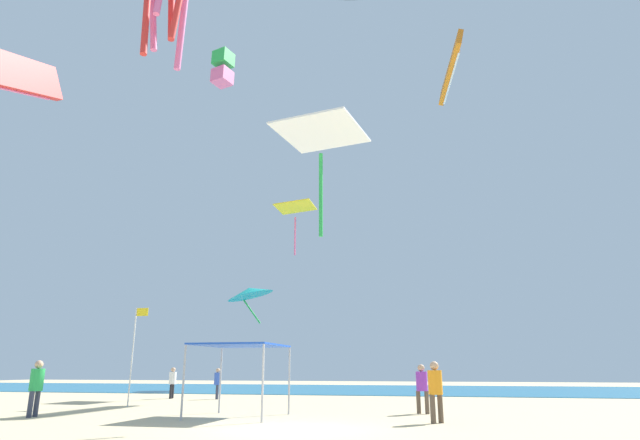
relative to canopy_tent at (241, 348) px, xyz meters
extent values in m
cube|color=#D1BA8C|center=(2.76, -3.31, -2.30)|extent=(110.00, 110.00, 0.10)
cube|color=#1E6B93|center=(2.76, 25.20, -2.24)|extent=(110.00, 20.28, 0.03)
cylinder|color=#B2B2B7|center=(-1.33, -1.50, -1.09)|extent=(0.07, 0.07, 2.32)
cylinder|color=#B2B2B7|center=(1.33, -1.50, -1.09)|extent=(0.07, 0.07, 2.32)
cylinder|color=#B2B2B7|center=(-1.33, 1.50, -1.09)|extent=(0.07, 0.07, 2.32)
cylinder|color=#B2B2B7|center=(1.33, 1.50, -1.09)|extent=(0.07, 0.07, 2.32)
cube|color=blue|center=(0.00, 0.00, 0.10)|extent=(2.73, 3.07, 0.06)
cylinder|color=#33384C|center=(-6.79, -1.31, -1.83)|extent=(0.16, 0.16, 0.84)
cylinder|color=#33384C|center=(-6.75, -1.63, -1.83)|extent=(0.16, 0.16, 0.84)
cylinder|color=green|center=(-6.77, -1.47, -1.05)|extent=(0.44, 0.44, 0.73)
sphere|color=tan|center=(-6.77, -1.47, -0.54)|extent=(0.27, 0.27, 0.27)
cylinder|color=black|center=(-7.65, 9.80, -1.88)|extent=(0.15, 0.15, 0.74)
cylinder|color=black|center=(-7.69, 10.09, -1.88)|extent=(0.15, 0.15, 0.74)
cylinder|color=white|center=(-7.67, 9.94, -1.19)|extent=(0.39, 0.39, 0.65)
sphere|color=tan|center=(-7.67, 9.94, -0.74)|extent=(0.24, 0.24, 0.24)
cylinder|color=brown|center=(5.86, 2.78, -1.86)|extent=(0.15, 0.15, 0.79)
cylinder|color=brown|center=(6.16, 2.71, -1.86)|extent=(0.15, 0.15, 0.79)
cylinder|color=purple|center=(6.01, 2.74, -1.13)|extent=(0.41, 0.41, 0.68)
sphere|color=tan|center=(6.01, 2.74, -0.66)|extent=(0.26, 0.26, 0.26)
cylinder|color=#33384C|center=(-4.95, 9.76, -1.89)|extent=(0.14, 0.14, 0.72)
cylinder|color=#33384C|center=(-5.07, 10.02, -1.89)|extent=(0.14, 0.14, 0.72)
cylinder|color=blue|center=(-5.01, 9.89, -1.21)|extent=(0.38, 0.38, 0.63)
sphere|color=tan|center=(-5.01, 9.89, -0.78)|extent=(0.24, 0.24, 0.24)
cylinder|color=brown|center=(6.64, -0.49, -1.85)|extent=(0.16, 0.16, 0.81)
cylinder|color=brown|center=(6.42, -0.72, -1.85)|extent=(0.16, 0.16, 0.81)
cylinder|color=orange|center=(6.53, -0.60, -1.08)|extent=(0.43, 0.43, 0.71)
sphere|color=tan|center=(6.53, -0.60, -0.60)|extent=(0.27, 0.27, 0.27)
cylinder|color=silver|center=(-6.43, 3.71, -0.17)|extent=(0.06, 0.06, 4.17)
cube|color=yellow|center=(-6.12, 3.71, 1.74)|extent=(0.55, 0.02, 0.35)
cube|color=yellow|center=(-2.22, 15.03, 9.81)|extent=(2.46, 2.46, 0.28)
cylinder|color=pink|center=(-2.22, 15.03, 7.79)|extent=(0.12, 0.12, 2.60)
cube|color=red|center=(-10.38, -0.83, 11.60)|extent=(0.89, 5.39, 3.28)
cube|color=pink|center=(-10.38, -0.83, 10.88)|extent=(0.43, 4.15, 1.81)
cylinder|color=red|center=(-4.18, 1.16, 15.71)|extent=(0.68, 0.43, 3.99)
cylinder|color=pink|center=(-4.36, 1.98, 15.25)|extent=(0.67, 0.63, 4.91)
cylinder|color=red|center=(-5.16, 2.24, 16.17)|extent=(0.37, 0.60, 3.08)
cylinder|color=pink|center=(-5.78, 1.67, 15.71)|extent=(0.68, 0.43, 3.99)
cylinder|color=red|center=(-5.60, 0.85, 15.25)|extent=(0.67, 0.63, 4.91)
cone|color=teal|center=(-7.91, 22.27, 5.24)|extent=(4.66, 4.63, 1.53)
cylinder|color=green|center=(-8.38, 23.78, 4.05)|extent=(1.80, 0.67, 2.40)
cube|color=green|center=(-7.52, 13.85, 21.13)|extent=(1.52, 1.55, 1.11)
cube|color=pink|center=(-7.52, 13.85, 19.66)|extent=(1.52, 1.55, 1.11)
cube|color=white|center=(3.06, -1.00, 7.39)|extent=(3.29, 3.29, 0.07)
cylinder|color=green|center=(3.06, -1.00, 5.07)|extent=(0.15, 0.15, 2.98)
cube|color=orange|center=(8.80, 19.34, 21.47)|extent=(2.05, 6.05, 3.71)
cube|color=white|center=(8.80, 19.34, 20.66)|extent=(1.33, 4.59, 2.05)
camera|label=1|loc=(6.72, -17.69, -0.68)|focal=29.56mm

